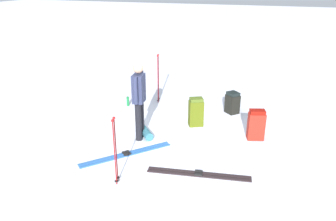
{
  "coord_description": "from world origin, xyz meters",
  "views": [
    {
      "loc": [
        6.05,
        2.27,
        3.29
      ],
      "look_at": [
        0.0,
        0.0,
        0.7
      ],
      "focal_mm": 35.3,
      "sensor_mm": 36.0,
      "label": 1
    }
  ],
  "objects_px": {
    "backpack_bright": "(196,112)",
    "sleeping_mat_rolled": "(146,132)",
    "ski_pair_near": "(199,174)",
    "thermos_bottle": "(128,101)",
    "skier_standing": "(139,97)",
    "backpack_small_spare": "(256,125)",
    "ski_poles_planted_near": "(158,76)",
    "backpack_large_dark": "(232,103)",
    "ski_poles_planted_far": "(115,148)",
    "ski_pair_far": "(126,154)"
  },
  "relations": [
    {
      "from": "ski_pair_far",
      "to": "ski_pair_near",
      "type": "bearing_deg",
      "value": 82.87
    },
    {
      "from": "ski_pair_far",
      "to": "backpack_large_dark",
      "type": "relative_size",
      "value": 2.77
    },
    {
      "from": "skier_standing",
      "to": "sleeping_mat_rolled",
      "type": "xyz_separation_m",
      "value": [
        -0.12,
        0.08,
        -0.86
      ]
    },
    {
      "from": "backpack_large_dark",
      "to": "ski_pair_near",
      "type": "bearing_deg",
      "value": -0.36
    },
    {
      "from": "backpack_bright",
      "to": "ski_poles_planted_near",
      "type": "distance_m",
      "value": 1.95
    },
    {
      "from": "ski_poles_planted_near",
      "to": "sleeping_mat_rolled",
      "type": "distance_m",
      "value": 2.35
    },
    {
      "from": "ski_pair_near",
      "to": "ski_pair_far",
      "type": "xyz_separation_m",
      "value": [
        -0.19,
        -1.55,
        -0.0
      ]
    },
    {
      "from": "backpack_large_dark",
      "to": "ski_poles_planted_far",
      "type": "relative_size",
      "value": 0.47
    },
    {
      "from": "skier_standing",
      "to": "backpack_large_dark",
      "type": "distance_m",
      "value": 2.81
    },
    {
      "from": "backpack_large_dark",
      "to": "backpack_bright",
      "type": "bearing_deg",
      "value": -31.2
    },
    {
      "from": "backpack_bright",
      "to": "thermos_bottle",
      "type": "relative_size",
      "value": 2.68
    },
    {
      "from": "thermos_bottle",
      "to": "sleeping_mat_rolled",
      "type": "bearing_deg",
      "value": 38.33
    },
    {
      "from": "ski_poles_planted_near",
      "to": "ski_poles_planted_far",
      "type": "relative_size",
      "value": 1.12
    },
    {
      "from": "skier_standing",
      "to": "backpack_large_dark",
      "type": "height_order",
      "value": "skier_standing"
    },
    {
      "from": "backpack_large_dark",
      "to": "ski_poles_planted_far",
      "type": "distance_m",
      "value": 4.11
    },
    {
      "from": "skier_standing",
      "to": "backpack_bright",
      "type": "relative_size",
      "value": 2.44
    },
    {
      "from": "ski_pair_near",
      "to": "thermos_bottle",
      "type": "distance_m",
      "value": 3.85
    },
    {
      "from": "backpack_small_spare",
      "to": "ski_pair_far",
      "type": "bearing_deg",
      "value": -55.12
    },
    {
      "from": "backpack_large_dark",
      "to": "thermos_bottle",
      "type": "height_order",
      "value": "backpack_large_dark"
    },
    {
      "from": "ski_pair_far",
      "to": "sleeping_mat_rolled",
      "type": "distance_m",
      "value": 0.91
    },
    {
      "from": "backpack_large_dark",
      "to": "sleeping_mat_rolled",
      "type": "bearing_deg",
      "value": -37.03
    },
    {
      "from": "backpack_bright",
      "to": "backpack_small_spare",
      "type": "relative_size",
      "value": 1.02
    },
    {
      "from": "backpack_small_spare",
      "to": "ski_poles_planted_near",
      "type": "bearing_deg",
      "value": -116.85
    },
    {
      "from": "backpack_large_dark",
      "to": "thermos_bottle",
      "type": "bearing_deg",
      "value": -79.89
    },
    {
      "from": "backpack_small_spare",
      "to": "ski_pair_near",
      "type": "bearing_deg",
      "value": -23.12
    },
    {
      "from": "ski_poles_planted_far",
      "to": "sleeping_mat_rolled",
      "type": "height_order",
      "value": "ski_poles_planted_far"
    },
    {
      "from": "ski_pair_near",
      "to": "ski_poles_planted_near",
      "type": "distance_m",
      "value": 3.97
    },
    {
      "from": "skier_standing",
      "to": "thermos_bottle",
      "type": "bearing_deg",
      "value": -145.43
    },
    {
      "from": "backpack_bright",
      "to": "ski_pair_near",
      "type": "bearing_deg",
      "value": 17.53
    },
    {
      "from": "ski_pair_near",
      "to": "sleeping_mat_rolled",
      "type": "bearing_deg",
      "value": -125.65
    },
    {
      "from": "ski_pair_far",
      "to": "backpack_bright",
      "type": "distance_m",
      "value": 2.1
    },
    {
      "from": "ski_poles_planted_far",
      "to": "backpack_bright",
      "type": "bearing_deg",
      "value": 167.69
    },
    {
      "from": "backpack_bright",
      "to": "ski_poles_planted_near",
      "type": "height_order",
      "value": "ski_poles_planted_near"
    },
    {
      "from": "ski_pair_far",
      "to": "ski_poles_planted_far",
      "type": "xyz_separation_m",
      "value": [
        0.92,
        0.3,
        0.67
      ]
    },
    {
      "from": "backpack_large_dark",
      "to": "ski_poles_planted_far",
      "type": "xyz_separation_m",
      "value": [
        3.89,
        -1.28,
        0.4
      ]
    },
    {
      "from": "ski_pair_far",
      "to": "thermos_bottle",
      "type": "distance_m",
      "value": 2.76
    },
    {
      "from": "skier_standing",
      "to": "ski_poles_planted_far",
      "type": "bearing_deg",
      "value": 11.75
    },
    {
      "from": "skier_standing",
      "to": "sleeping_mat_rolled",
      "type": "distance_m",
      "value": 0.88
    },
    {
      "from": "ski_pair_near",
      "to": "backpack_small_spare",
      "type": "relative_size",
      "value": 2.74
    },
    {
      "from": "thermos_bottle",
      "to": "backpack_bright",
      "type": "bearing_deg",
      "value": 74.01
    },
    {
      "from": "ski_poles_planted_near",
      "to": "ski_poles_planted_far",
      "type": "height_order",
      "value": "ski_poles_planted_near"
    },
    {
      "from": "skier_standing",
      "to": "backpack_large_dark",
      "type": "xyz_separation_m",
      "value": [
        -2.18,
        1.63,
        -0.68
      ]
    },
    {
      "from": "backpack_bright",
      "to": "backpack_small_spare",
      "type": "height_order",
      "value": "backpack_bright"
    },
    {
      "from": "ski_pair_far",
      "to": "thermos_bottle",
      "type": "relative_size",
      "value": 6.07
    },
    {
      "from": "backpack_bright",
      "to": "ski_poles_planted_near",
      "type": "relative_size",
      "value": 0.51
    },
    {
      "from": "backpack_large_dark",
      "to": "sleeping_mat_rolled",
      "type": "xyz_separation_m",
      "value": [
        2.06,
        -1.56,
        -0.19
      ]
    },
    {
      "from": "backpack_bright",
      "to": "sleeping_mat_rolled",
      "type": "bearing_deg",
      "value": -42.8
    },
    {
      "from": "ski_pair_near",
      "to": "backpack_small_spare",
      "type": "height_order",
      "value": "backpack_small_spare"
    },
    {
      "from": "skier_standing",
      "to": "ski_pair_near",
      "type": "distance_m",
      "value": 2.11
    },
    {
      "from": "ski_pair_near",
      "to": "ski_poles_planted_far",
      "type": "relative_size",
      "value": 1.54
    }
  ]
}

